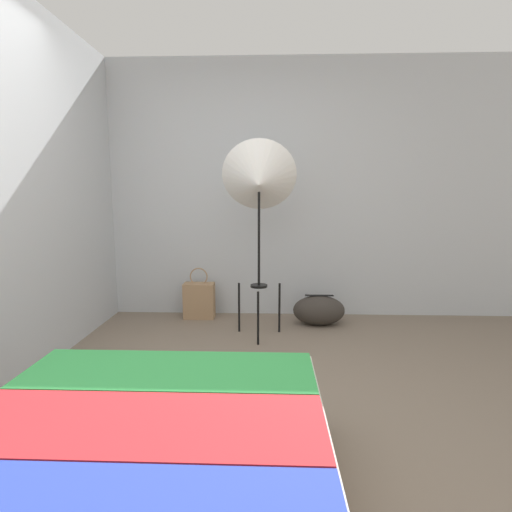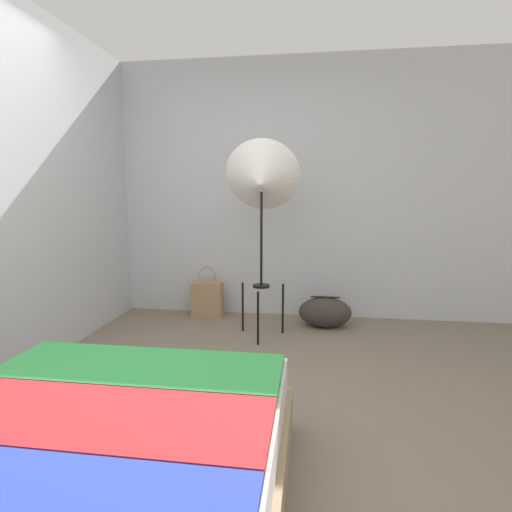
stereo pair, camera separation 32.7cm
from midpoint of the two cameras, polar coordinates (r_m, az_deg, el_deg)
The scene contains 6 objects.
ground_plane at distance 2.23m, azimuth -7.35°, elevation -25.62°, with size 14.00×14.00×0.00m, color #756656.
wall_back at distance 4.16m, azimuth 0.94°, elevation 9.34°, with size 8.00×0.05×2.60m.
wall_side_left at distance 3.33m, azimuth -25.90°, elevation 8.62°, with size 0.05×8.00×2.60m.
photo_umbrella at distance 3.44m, azimuth 3.55°, elevation 10.56°, with size 0.65×0.46×1.72m.
tote_bag at distance 4.17m, azimuth -4.73°, elevation -6.13°, with size 0.31×0.16×0.52m.
duffel_bag at distance 3.93m, azimuth 12.22°, elevation -7.89°, with size 0.50×0.29×0.30m.
Camera 2 is at (0.67, -1.76, 1.26)m, focal length 28.00 mm.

